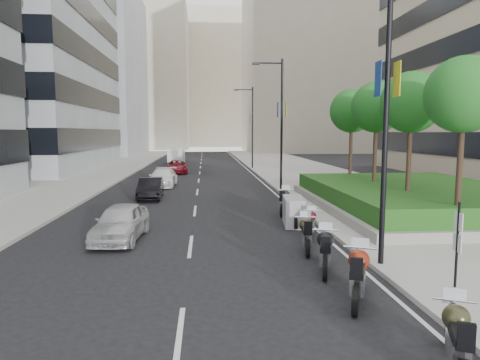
{
  "coord_description": "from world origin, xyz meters",
  "views": [
    {
      "loc": [
        -0.95,
        -11.13,
        4.07
      ],
      "look_at": [
        0.57,
        7.37,
        2.0
      ],
      "focal_mm": 32.0,
      "sensor_mm": 36.0,
      "label": 1
    }
  ],
  "objects": [
    {
      "name": "hedge",
      "position": [
        10.0,
        10.0,
        0.95
      ],
      "size": [
        9.4,
        13.4,
        0.8
      ],
      "primitive_type": "cube",
      "color": "#274E16",
      "rests_on": "planter"
    },
    {
      "name": "motorcycle_5",
      "position": [
        2.9,
        7.07,
        0.62
      ],
      "size": [
        1.05,
        2.16,
        1.24
      ],
      "rotation": [
        0.0,
        0.0,
        1.46
      ],
      "color": "black",
      "rests_on": "ground"
    },
    {
      "name": "parking_sign",
      "position": [
        4.8,
        -2.0,
        1.46
      ],
      "size": [
        0.06,
        0.32,
        2.5
      ],
      "color": "black",
      "rests_on": "ground"
    },
    {
      "name": "delivery_van",
      "position": [
        -4.65,
        44.7,
        0.96
      ],
      "size": [
        1.97,
        4.92,
        2.05
      ],
      "rotation": [
        0.0,
        0.0,
        -0.02
      ],
      "color": "white",
      "rests_on": "ground"
    },
    {
      "name": "sidewalk_left",
      "position": [
        -12.0,
        30.0,
        0.07
      ],
      "size": [
        8.0,
        100.0,
        0.15
      ],
      "primitive_type": "cube",
      "color": "#9E9B93",
      "rests_on": "ground"
    },
    {
      "name": "lamp_post_0",
      "position": [
        4.14,
        1.0,
        5.07
      ],
      "size": [
        2.34,
        0.45,
        9.0
      ],
      "color": "black",
      "rests_on": "ground"
    },
    {
      "name": "building_grey_far",
      "position": [
        -24.0,
        70.0,
        15.0
      ],
      "size": [
        22.0,
        26.0,
        30.0
      ],
      "primitive_type": "cube",
      "color": "gray",
      "rests_on": "ground"
    },
    {
      "name": "building_cream_centre",
      "position": [
        2.0,
        120.0,
        19.0
      ],
      "size": [
        30.0,
        24.0,
        38.0
      ],
      "primitive_type": "cube",
      "color": "#B7AD93",
      "rests_on": "ground"
    },
    {
      "name": "car_b",
      "position": [
        -4.31,
        15.29,
        0.64
      ],
      "size": [
        1.46,
        3.93,
        1.28
      ],
      "primitive_type": "imported",
      "rotation": [
        0.0,
        0.0,
        0.03
      ],
      "color": "black",
      "rests_on": "ground"
    },
    {
      "name": "lane_centre",
      "position": [
        -1.5,
        30.0,
        0.01
      ],
      "size": [
        0.12,
        100.0,
        0.01
      ],
      "primitive_type": "cube",
      "color": "silver",
      "rests_on": "ground"
    },
    {
      "name": "lamp_post_2",
      "position": [
        4.14,
        36.0,
        5.07
      ],
      "size": [
        2.34,
        0.45,
        9.0
      ],
      "color": "black",
      "rests_on": "ground"
    },
    {
      "name": "lamp_post_1",
      "position": [
        4.14,
        18.0,
        5.07
      ],
      "size": [
        2.34,
        0.45,
        9.0
      ],
      "color": "black",
      "rests_on": "ground"
    },
    {
      "name": "sidewalk_right",
      "position": [
        9.0,
        30.0,
        0.07
      ],
      "size": [
        10.0,
        100.0,
        0.15
      ],
      "primitive_type": "cube",
      "color": "#9E9B93",
      "rests_on": "ground"
    },
    {
      "name": "motorcycle_4",
      "position": [
        3.16,
        5.09,
        0.52
      ],
      "size": [
        0.83,
        1.89,
        0.97
      ],
      "rotation": [
        0.0,
        0.0,
        1.25
      ],
      "color": "black",
      "rests_on": "ground"
    },
    {
      "name": "building_cream_left",
      "position": [
        -18.0,
        100.0,
        17.0
      ],
      "size": [
        26.0,
        24.0,
        34.0
      ],
      "primitive_type": "cube",
      "color": "#B7AD93",
      "rests_on": "ground"
    },
    {
      "name": "motorcycle_2",
      "position": [
        2.55,
        0.87,
        0.61
      ],
      "size": [
        0.9,
        2.24,
        1.14
      ],
      "rotation": [
        0.0,
        0.0,
        1.3
      ],
      "color": "black",
      "rests_on": "ground"
    },
    {
      "name": "tree_0",
      "position": [
        8.5,
        4.0,
        5.42
      ],
      "size": [
        2.8,
        2.8,
        6.3
      ],
      "color": "#332319",
      "rests_on": "planter"
    },
    {
      "name": "car_c",
      "position": [
        -4.14,
        21.26,
        0.67
      ],
      "size": [
        2.06,
        4.72,
        1.35
      ],
      "primitive_type": "imported",
      "rotation": [
        0.0,
        0.0,
        -0.04
      ],
      "color": "white",
      "rests_on": "ground"
    },
    {
      "name": "motorcycle_6",
      "position": [
        2.99,
        9.72,
        0.63
      ],
      "size": [
        0.99,
        2.31,
        1.18
      ],
      "rotation": [
        0.0,
        0.0,
        1.26
      ],
      "color": "black",
      "rests_on": "ground"
    },
    {
      "name": "motorcycle_0",
      "position": [
        3.32,
        -4.51,
        0.58
      ],
      "size": [
        1.05,
        2.04,
        1.08
      ],
      "rotation": [
        0.0,
        0.0,
        1.16
      ],
      "color": "black",
      "rests_on": "ground"
    },
    {
      "name": "motorcycle_3",
      "position": [
        2.51,
        3.05,
        0.59
      ],
      "size": [
        0.74,
        2.21,
        1.1
      ],
      "rotation": [
        0.0,
        0.0,
        1.4
      ],
      "color": "black",
      "rests_on": "ground"
    },
    {
      "name": "building_cream_right",
      "position": [
        22.0,
        80.0,
        18.0
      ],
      "size": [
        28.0,
        24.0,
        36.0
      ],
      "primitive_type": "cube",
      "color": "#B7AD93",
      "rests_on": "ground"
    },
    {
      "name": "tree_2",
      "position": [
        8.5,
        12.0,
        5.42
      ],
      "size": [
        2.8,
        2.8,
        6.3
      ],
      "color": "#332319",
      "rests_on": "planter"
    },
    {
      "name": "tree_1",
      "position": [
        8.5,
        8.0,
        5.42
      ],
      "size": [
        2.8,
        2.8,
        6.3
      ],
      "color": "#332319",
      "rests_on": "planter"
    },
    {
      "name": "lane_edge",
      "position": [
        3.7,
        30.0,
        0.01
      ],
      "size": [
        0.12,
        100.0,
        0.01
      ],
      "primitive_type": "cube",
      "color": "silver",
      "rests_on": "ground"
    },
    {
      "name": "tree_3",
      "position": [
        8.5,
        16.0,
        5.42
      ],
      "size": [
        2.8,
        2.8,
        6.3
      ],
      "color": "#332319",
      "rests_on": "planter"
    },
    {
      "name": "car_d",
      "position": [
        -3.78,
        31.85,
        0.64
      ],
      "size": [
        2.3,
        4.69,
        1.28
      ],
      "primitive_type": "imported",
      "rotation": [
        0.0,
        0.0,
        0.04
      ],
      "color": "maroon",
      "rests_on": "ground"
    },
    {
      "name": "motorcycle_1",
      "position": [
        2.71,
        -1.39,
        0.64
      ],
      "size": [
        1.15,
        2.28,
        1.2
      ],
      "rotation": [
        0.0,
        0.0,
        1.17
      ],
      "color": "black",
      "rests_on": "ground"
    },
    {
      "name": "planter",
      "position": [
        10.0,
        10.0,
        0.35
      ],
      "size": [
        10.0,
        14.0,
        0.4
      ],
      "primitive_type": "cube",
      "color": "gray",
      "rests_on": "sidewalk_right"
    },
    {
      "name": "ground",
      "position": [
        0.0,
        0.0,
        0.0
      ],
      "size": [
        160.0,
        160.0,
        0.0
      ],
      "primitive_type": "plane",
      "color": "black",
      "rests_on": "ground"
    },
    {
      "name": "car_a",
      "position": [
        -4.16,
        5.11,
        0.69
      ],
      "size": [
        1.9,
        4.14,
        1.38
      ],
      "primitive_type": "imported",
      "rotation": [
        0.0,
        0.0,
        -0.07
      ],
      "color": "#B2B1B4",
      "rests_on": "ground"
    }
  ]
}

